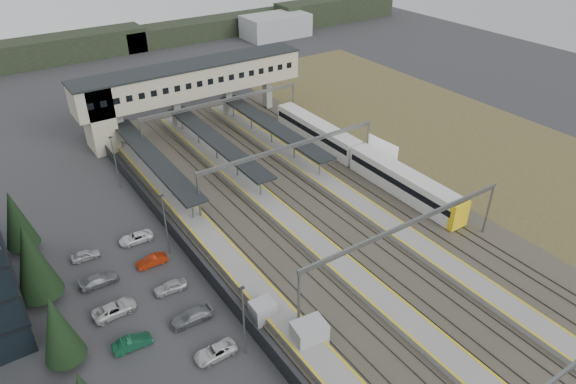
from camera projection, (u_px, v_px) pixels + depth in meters
ground at (272, 275)px, 57.32m from camera, size 220.00×220.00×0.00m
conifer_row at (68, 354)px, 41.61m from camera, size 4.42×49.82×9.50m
car_park at (175, 360)px, 46.42m from camera, size 10.55×44.65×1.28m
lampposts at (199, 264)px, 52.15m from camera, size 0.50×53.25×8.07m
fence at (199, 264)px, 57.26m from camera, size 0.08×90.00×2.00m
relay_cabin_near at (309, 334)px, 48.11m from camera, size 3.37×2.64×2.61m
relay_cabin_far at (263, 311)px, 51.01m from camera, size 2.38×1.99×2.16m
rail_corridor at (313, 224)px, 65.15m from camera, size 34.00×90.00×0.92m
canopies at (216, 140)px, 77.74m from camera, size 23.10×30.00×3.28m
footbridge at (177, 86)px, 86.61m from camera, size 40.40×6.40×11.20m
gantries at (342, 187)px, 62.02m from camera, size 28.40×62.28×7.17m
train at (358, 156)px, 77.38m from camera, size 2.86×39.70×3.60m
billboard at (382, 150)px, 76.03m from camera, size 0.53×5.96×5.07m
scrub_east at (492, 155)px, 82.23m from camera, size 34.00×120.00×0.06m
treeline_far at (159, 37)px, 132.49m from camera, size 170.00×19.00×7.00m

